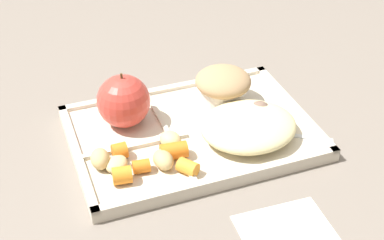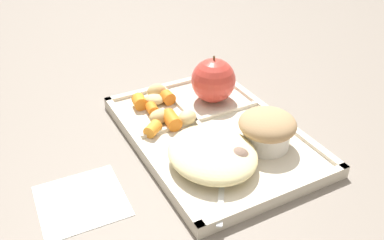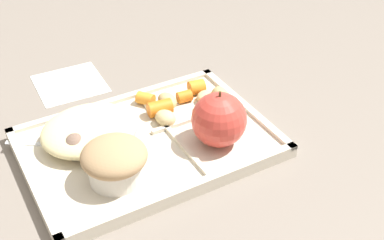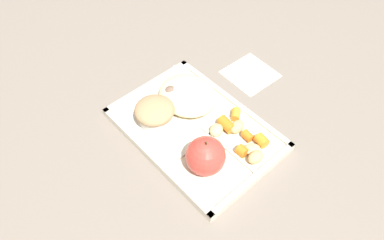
# 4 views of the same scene
# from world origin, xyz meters

# --- Properties ---
(ground) EXTENTS (6.00, 6.00, 0.00)m
(ground) POSITION_xyz_m (0.00, 0.00, 0.00)
(ground) COLOR slate
(lunch_tray) EXTENTS (0.36, 0.25, 0.02)m
(lunch_tray) POSITION_xyz_m (-0.00, -0.00, 0.01)
(lunch_tray) COLOR beige
(lunch_tray) RESTS_ON ground
(green_apple) EXTENTS (0.08, 0.08, 0.09)m
(green_apple) POSITION_xyz_m (-0.09, 0.05, 0.05)
(green_apple) COLOR #C63D33
(green_apple) RESTS_ON lunch_tray
(bran_muffin) EXTENTS (0.09, 0.09, 0.06)m
(bran_muffin) POSITION_xyz_m (0.07, 0.05, 0.05)
(bran_muffin) COLOR silver
(bran_muffin) RESTS_ON lunch_tray
(carrot_slice_near_corner) EXTENTS (0.04, 0.03, 0.02)m
(carrot_slice_near_corner) POSITION_xyz_m (-0.05, -0.05, 0.03)
(carrot_slice_near_corner) COLOR orange
(carrot_slice_near_corner) RESTS_ON lunch_tray
(carrot_slice_edge) EXTENTS (0.03, 0.03, 0.02)m
(carrot_slice_edge) POSITION_xyz_m (-0.04, -0.09, 0.02)
(carrot_slice_edge) COLOR orange
(carrot_slice_edge) RESTS_ON lunch_tray
(carrot_slice_tilted) EXTENTS (0.03, 0.03, 0.02)m
(carrot_slice_tilted) POSITION_xyz_m (-0.13, -0.08, 0.03)
(carrot_slice_tilted) COLOR orange
(carrot_slice_tilted) RESTS_ON lunch_tray
(carrot_slice_back) EXTENTS (0.03, 0.02, 0.02)m
(carrot_slice_back) POSITION_xyz_m (-0.10, -0.06, 0.02)
(carrot_slice_back) COLOR orange
(carrot_slice_back) RESTS_ON lunch_tray
(carrot_slice_diagonal) EXTENTS (0.02, 0.02, 0.02)m
(carrot_slice_diagonal) POSITION_xyz_m (-0.12, -0.02, 0.03)
(carrot_slice_diagonal) COLOR orange
(carrot_slice_diagonal) RESTS_ON lunch_tray
(potato_chunk_browned) EXTENTS (0.04, 0.04, 0.02)m
(potato_chunk_browned) POSITION_xyz_m (-0.04, -0.02, 0.03)
(potato_chunk_browned) COLOR tan
(potato_chunk_browned) RESTS_ON lunch_tray
(potato_chunk_corner) EXTENTS (0.03, 0.04, 0.02)m
(potato_chunk_corner) POSITION_xyz_m (-0.07, -0.06, 0.03)
(potato_chunk_corner) COLOR tan
(potato_chunk_corner) RESTS_ON lunch_tray
(potato_chunk_golden) EXTENTS (0.05, 0.05, 0.02)m
(potato_chunk_golden) POSITION_xyz_m (-0.13, -0.05, 0.02)
(potato_chunk_golden) COLOR tan
(potato_chunk_golden) RESTS_ON lunch_tray
(potato_chunk_large) EXTENTS (0.03, 0.04, 0.03)m
(potato_chunk_large) POSITION_xyz_m (-0.15, -0.03, 0.03)
(potato_chunk_large) COLOR tan
(potato_chunk_large) RESTS_ON lunch_tray
(egg_noodle_pile) EXTENTS (0.14, 0.13, 0.04)m
(egg_noodle_pile) POSITION_xyz_m (0.07, -0.04, 0.03)
(egg_noodle_pile) COLOR beige
(egg_noodle_pile) RESTS_ON lunch_tray
(meatball_side) EXTENTS (0.03, 0.03, 0.03)m
(meatball_side) POSITION_xyz_m (0.06, -0.07, 0.03)
(meatball_side) COLOR brown
(meatball_side) RESTS_ON lunch_tray
(meatball_center) EXTENTS (0.03, 0.03, 0.03)m
(meatball_center) POSITION_xyz_m (0.08, -0.06, 0.03)
(meatball_center) COLOR #755B4C
(meatball_center) RESTS_ON lunch_tray
(meatball_front) EXTENTS (0.04, 0.04, 0.04)m
(meatball_front) POSITION_xyz_m (0.07, -0.03, 0.03)
(meatball_front) COLOR brown
(meatball_front) RESTS_ON lunch_tray
(meatball_back) EXTENTS (0.04, 0.04, 0.04)m
(meatball_back) POSITION_xyz_m (0.10, -0.02, 0.03)
(meatball_back) COLOR #755B4C
(meatball_back) RESTS_ON lunch_tray
(plastic_fork) EXTENTS (0.14, 0.10, 0.00)m
(plastic_fork) POSITION_xyz_m (0.11, -0.05, 0.02)
(plastic_fork) COLOR silver
(plastic_fork) RESTS_ON lunch_tray
(paper_napkin) EXTENTS (0.12, 0.12, 0.00)m
(paper_napkin) POSITION_xyz_m (0.04, -0.23, 0.00)
(paper_napkin) COLOR white
(paper_napkin) RESTS_ON ground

